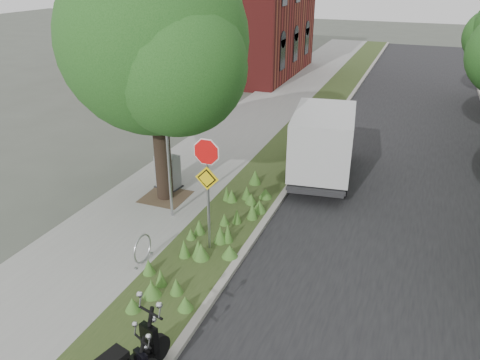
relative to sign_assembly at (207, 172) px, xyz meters
name	(u,v)px	position (x,y,z in m)	size (l,w,h in m)	color
ground	(251,275)	(1.40, -0.58, -2.33)	(120.00, 120.00, 0.00)	#4C5147
sidewalk_near	(240,131)	(-2.85, 9.42, -2.27)	(3.50, 60.00, 0.12)	gray
verge	(298,138)	(-0.10, 9.42, -2.27)	(2.00, 60.00, 0.12)	#2E3F1B
kerb_near	(320,141)	(0.90, 9.42, -2.26)	(0.20, 60.00, 0.13)	#9E9991
road	(405,153)	(4.40, 9.42, -2.32)	(7.00, 60.00, 0.01)	black
street_tree_main	(153,49)	(-2.68, 2.28, 2.48)	(6.21, 5.54, 7.66)	black
bare_post	(168,153)	(-1.80, 1.22, -0.21)	(0.08, 0.08, 4.00)	#A5A8AD
bike_hoop	(142,249)	(-1.30, -1.18, -1.83)	(0.06, 0.78, 0.77)	#A5A8AD
sign_assembly	(207,172)	(0.00, 0.00, 0.00)	(0.94, 0.08, 3.22)	#A5A8AD
brick_building	(232,10)	(-8.10, 21.42, 1.88)	(9.40, 10.40, 8.30)	maroon
box_truck	(324,140)	(1.70, 5.89, -0.90)	(2.49, 5.02, 2.18)	#262628
utility_cabinet	(168,172)	(-2.88, 2.92, -1.66)	(0.92, 0.67, 1.14)	#262628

